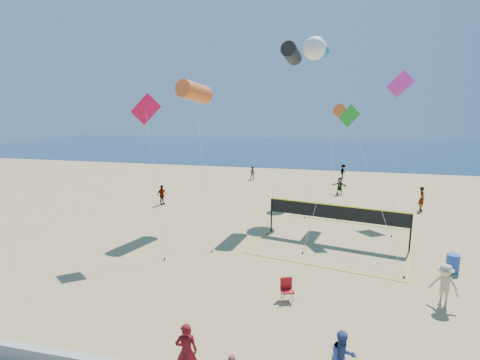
% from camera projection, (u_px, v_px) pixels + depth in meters
% --- Properties ---
extents(ground, '(120.00, 120.00, 0.00)m').
position_uv_depth(ground, '(262.00, 338.00, 12.93)').
color(ground, tan).
rests_on(ground, ground).
extents(ocean, '(140.00, 50.00, 0.03)m').
position_uv_depth(ocean, '(320.00, 149.00, 72.08)').
color(ocean, '#102C4C').
rests_on(ocean, ground).
extents(woman, '(0.75, 0.60, 1.77)m').
position_uv_depth(woman, '(186.00, 352.00, 10.84)').
color(woman, maroon).
rests_on(woman, ground).
extents(bystander_a, '(1.01, 0.92, 1.68)m').
position_uv_depth(bystander_a, '(342.00, 359.00, 10.59)').
color(bystander_a, '#334581').
rests_on(bystander_a, ground).
extents(bystander_b, '(1.31, 1.18, 1.76)m').
position_uv_depth(bystander_b, '(444.00, 285.00, 14.94)').
color(bystander_b, beige).
rests_on(bystander_b, ground).
extents(far_person_0, '(0.72, 1.05, 1.65)m').
position_uv_depth(far_person_0, '(162.00, 195.00, 30.73)').
color(far_person_0, gray).
rests_on(far_person_0, ground).
extents(far_person_1, '(1.52, 0.92, 1.56)m').
position_uv_depth(far_person_1, '(340.00, 186.00, 34.48)').
color(far_person_1, gray).
rests_on(far_person_1, ground).
extents(far_person_2, '(0.45, 0.68, 1.87)m').
position_uv_depth(far_person_2, '(422.00, 199.00, 28.98)').
color(far_person_2, gray).
rests_on(far_person_2, ground).
extents(far_person_3, '(0.87, 0.78, 1.47)m').
position_uv_depth(far_person_3, '(253.00, 173.00, 41.47)').
color(far_person_3, gray).
rests_on(far_person_3, ground).
extents(far_person_4, '(0.97, 1.17, 1.57)m').
position_uv_depth(far_person_4, '(343.00, 171.00, 42.39)').
color(far_person_4, gray).
rests_on(far_person_4, ground).
extents(camp_chair, '(0.64, 0.74, 1.03)m').
position_uv_depth(camp_chair, '(287.00, 288.00, 15.47)').
color(camp_chair, '#A51217').
rests_on(camp_chair, ground).
extents(trash_barrel, '(0.66, 0.66, 0.89)m').
position_uv_depth(trash_barrel, '(453.00, 263.00, 18.10)').
color(trash_barrel, '#1A45AD').
rests_on(trash_barrel, ground).
extents(volleyball_net, '(9.90, 9.79, 2.23)m').
position_uv_depth(volleyball_net, '(336.00, 217.00, 22.13)').
color(volleyball_net, black).
rests_on(volleyball_net, ground).
extents(kite_0, '(3.84, 7.11, 9.67)m').
position_uv_depth(kite_0, '(195.00, 92.00, 24.94)').
color(kite_0, '#DA5D26').
rests_on(kite_0, ground).
extents(kite_1, '(1.33, 7.16, 12.37)m').
position_uv_depth(kite_1, '(292.00, 54.00, 26.62)').
color(kite_1, black).
rests_on(kite_1, ground).
extents(kite_2, '(2.53, 8.78, 8.12)m').
position_uv_depth(kite_2, '(342.00, 112.00, 25.85)').
color(kite_2, orange).
rests_on(kite_2, ground).
extents(kite_3, '(2.63, 2.16, 8.65)m').
position_uv_depth(kite_3, '(147.00, 116.00, 20.42)').
color(kite_3, '#DC0C40').
rests_on(kite_3, ground).
extents(kite_4, '(3.27, 7.93, 8.10)m').
position_uv_depth(kite_4, '(352.00, 124.00, 23.45)').
color(kite_4, '#168E26').
rests_on(kite_4, ground).
extents(kite_5, '(1.98, 6.71, 10.55)m').
position_uv_depth(kite_5, '(400.00, 90.00, 27.16)').
color(kite_5, '#D828AA').
rests_on(kite_5, ground).
extents(kite_6, '(2.13, 5.37, 13.24)m').
position_uv_depth(kite_6, '(315.00, 48.00, 28.75)').
color(kite_6, white).
rests_on(kite_6, ground).
extents(kite_7, '(2.62, 9.74, 13.48)m').
position_uv_depth(kite_7, '(322.00, 51.00, 33.22)').
color(kite_7, '#207FB6').
rests_on(kite_7, ground).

